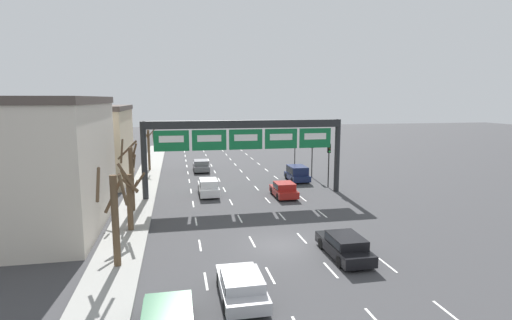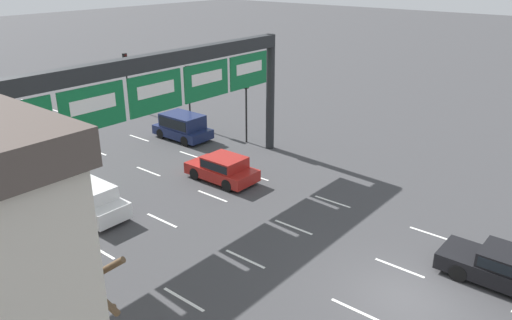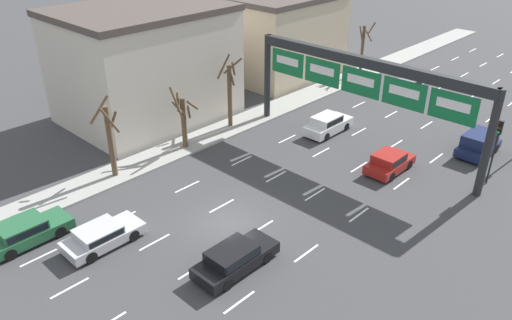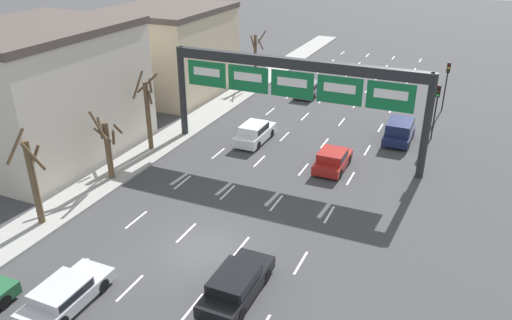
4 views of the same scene
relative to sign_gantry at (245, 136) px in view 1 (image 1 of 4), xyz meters
name	(u,v)px [view 1 (image 1 of 4)]	position (x,y,z in m)	size (l,w,h in m)	color
ground_plane	(281,245)	(0.00, -13.06, -5.61)	(220.00, 220.00, 0.00)	#3D3D3F
sidewalk_left	(119,256)	(-9.65, -13.06, -5.53)	(2.80, 110.00, 0.15)	#999993
lane_dashes	(245,195)	(0.00, 0.44, -5.60)	(10.02, 67.00, 0.01)	white
sign_gantry	(245,136)	(0.00, 0.00, 0.00)	(18.62, 0.70, 7.06)	#232628
building_near	(22,165)	(-16.52, -6.69, -1.01)	(10.34, 13.09, 9.17)	beige
building_far	(81,144)	(-16.31, 9.44, -1.45)	(9.91, 11.75, 8.29)	#C6B293
car_silver	(242,285)	(-3.48, -19.12, -4.95)	(1.96, 4.31, 1.20)	#B7B7BC
car_red	(284,189)	(3.41, -1.16, -4.87)	(1.88, 3.93, 1.39)	maroon
car_black	(345,245)	(3.09, -15.54, -4.89)	(1.87, 4.65, 1.34)	black
car_grey	(201,165)	(-3.27, 13.79, -4.85)	(1.92, 4.40, 1.41)	slate
suv_navy	(297,173)	(6.76, 5.60, -4.67)	(1.98, 3.93, 1.68)	#19234C
car_white	(208,187)	(-3.38, 1.00, -4.80)	(1.80, 4.42, 1.53)	silver
traffic_light_near_gantry	(295,143)	(9.17, 14.49, -2.46)	(0.30, 0.35, 4.39)	black
traffic_light_mid_block	(312,151)	(9.03, 7.25, -2.51)	(0.30, 0.35, 4.32)	black
traffic_light_far_end	(329,156)	(8.93, 1.88, -2.40)	(0.30, 0.35, 4.48)	black
tree_bare_closest	(131,173)	(-9.82, -3.50, -2.46)	(1.68, 1.81, 5.71)	brown
tree_bare_second	(115,215)	(-9.51, -14.54, -2.66)	(1.58, 1.62, 5.29)	brown
tree_bare_third	(130,196)	(-9.36, -8.59, -3.09)	(1.78, 1.86, 4.74)	brown
tree_bare_furthest	(149,147)	(-9.59, 15.24, -2.61)	(1.69, 1.81, 5.53)	brown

